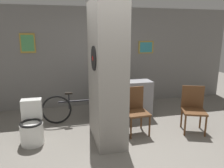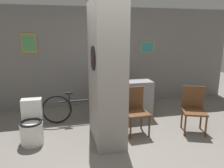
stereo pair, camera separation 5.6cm
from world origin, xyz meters
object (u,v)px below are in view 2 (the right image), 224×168
chair_near_pillar (135,108)px  bottle_tall (106,77)px  toilet (32,126)px  chair_by_doorway (194,107)px  bicycle (82,107)px

chair_near_pillar → bottle_tall: 1.11m
toilet → chair_near_pillar: 1.96m
bottle_tall → chair_near_pillar: bearing=-67.2°
chair_by_doorway → chair_near_pillar: bearing=-168.9°
toilet → bicycle: (0.98, 0.75, 0.02)m
toilet → bottle_tall: bottle_tall is taller
chair_near_pillar → bottle_tall: bearing=110.1°
bicycle → bottle_tall: bottle_tall is taller
chair_near_pillar → toilet: bearing=176.1°
chair_near_pillar → bicycle: chair_near_pillar is taller
toilet → chair_by_doorway: size_ratio=0.84×
chair_by_doorway → bicycle: (-2.13, 1.00, -0.16)m
bicycle → chair_by_doorway: bearing=-25.0°
chair_near_pillar → bottle_tall: bottle_tall is taller
toilet → bottle_tall: size_ratio=2.53×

